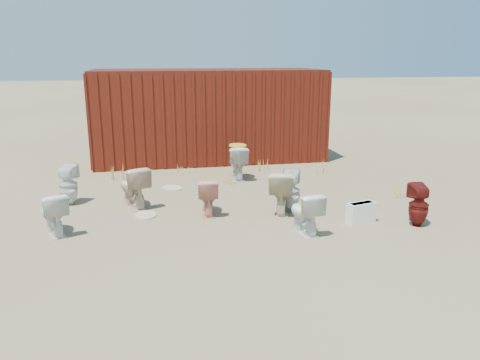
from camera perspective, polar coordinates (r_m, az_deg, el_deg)
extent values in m
plane|color=brown|center=(8.14, 0.80, -4.81)|extent=(100.00, 100.00, 0.00)
cube|color=#45160B|center=(12.89, -3.90, 7.98)|extent=(6.00, 2.40, 2.40)
imported|color=white|center=(7.95, -21.79, -3.80)|extent=(0.61, 0.77, 0.69)
imported|color=#EB9B87|center=(8.34, -3.94, -1.95)|extent=(0.43, 0.68, 0.66)
imported|color=white|center=(7.50, 7.94, -3.93)|extent=(0.49, 0.73, 0.69)
imported|color=#5E1210|center=(8.29, 20.95, -2.87)|extent=(0.33, 0.34, 0.72)
imported|color=silver|center=(9.41, -20.22, -0.56)|extent=(0.45, 0.45, 0.78)
imported|color=beige|center=(8.92, -12.85, -0.79)|extent=(0.71, 0.88, 0.78)
imported|color=beige|center=(8.39, 5.12, -1.42)|extent=(0.68, 0.88, 0.79)
imported|color=silver|center=(10.69, -0.27, 2.15)|extent=(0.49, 0.79, 0.77)
imported|color=silver|center=(8.51, 6.19, -1.33)|extent=(0.44, 0.45, 0.76)
ellipsoid|color=gold|center=(10.61, -0.28, 4.24)|extent=(0.39, 0.49, 0.02)
cube|color=white|center=(8.20, 14.54, -3.88)|extent=(0.53, 0.32, 0.35)
ellipsoid|color=#C8B691|center=(8.49, -11.43, -4.21)|extent=(0.41, 0.52, 0.02)
ellipsoid|color=beige|center=(10.10, -8.23, -0.96)|extent=(0.56, 0.59, 0.02)
cone|color=#A9AA44|center=(11.06, -14.62, 0.87)|extent=(0.36, 0.36, 0.31)
cone|color=#A9AA44|center=(10.38, -1.09, 0.29)|extent=(0.32, 0.32, 0.25)
cone|color=#A9AA44|center=(11.43, 9.59, 1.57)|extent=(0.36, 0.36, 0.31)
cone|color=#A9AA44|center=(11.34, -6.94, 1.38)|extent=(0.30, 0.30, 0.23)
cone|color=#A9AA44|center=(11.62, 2.71, 1.90)|extent=(0.34, 0.34, 0.27)
cone|color=#A9AA44|center=(9.92, 19.00, -1.19)|extent=(0.28, 0.28, 0.27)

